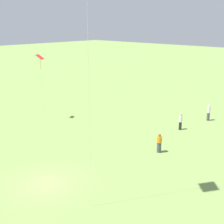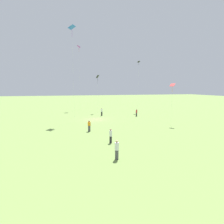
{
  "view_description": "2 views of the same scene",
  "coord_description": "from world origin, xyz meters",
  "views": [
    {
      "loc": [
        11.17,
        16.85,
        11.04
      ],
      "look_at": [
        -6.25,
        0.46,
        4.02
      ],
      "focal_mm": 50.0,
      "sensor_mm": 36.0,
      "label": 1
    },
    {
      "loc": [
        -36.35,
        5.93,
        6.7
      ],
      "look_at": [
        -7.79,
        -1.6,
        2.59
      ],
      "focal_mm": 28.0,
      "sensor_mm": 36.0,
      "label": 2
    }
  ],
  "objects": [
    {
      "name": "ground_plane",
      "position": [
        0.0,
        0.0,
        0.0
      ],
      "size": [
        240.0,
        240.0,
        0.0
      ],
      "primitive_type": "plane",
      "color": "#7A994C"
    },
    {
      "name": "person_0",
      "position": [
        1.71,
        -10.12,
        0.86
      ],
      "size": [
        0.41,
        0.41,
        1.7
      ],
      "rotation": [
        0.0,
        0.0,
        1.33
      ],
      "color": "#232328",
      "rests_on": "ground_plane"
    },
    {
      "name": "person_1",
      "position": [
        -9.94,
        2.61,
        0.84
      ],
      "size": [
        0.63,
        0.63,
        1.71
      ],
      "rotation": [
        0.0,
        0.0,
        5.61
      ],
      "color": "#4C4C51",
      "rests_on": "ground_plane"
    },
    {
      "name": "person_2",
      "position": [
        4.66,
        -2.31,
        0.92
      ],
      "size": [
        0.53,
        0.53,
        1.84
      ],
      "rotation": [
        0.0,
        0.0,
        2.75
      ],
      "color": "#232328",
      "rests_on": "ground_plane"
    },
    {
      "name": "person_3",
      "position": [
        -21.28,
        1.49,
        0.94
      ],
      "size": [
        0.52,
        0.52,
        1.88
      ],
      "rotation": [
        0.0,
        0.0,
        1.11
      ],
      "color": "#4C4C51",
      "rests_on": "ground_plane"
    },
    {
      "name": "person_4",
      "position": [
        -16.34,
        0.82,
        0.9
      ],
      "size": [
        0.49,
        0.49,
        1.77
      ],
      "rotation": [
        0.0,
        0.0,
        5.42
      ],
      "color": "#232328",
      "rests_on": "ground_plane"
    },
    {
      "name": "kite_0",
      "position": [
        19.16,
        1.67,
        18.07
      ],
      "size": [
        1.16,
        1.03,
        19.3
      ],
      "rotation": [
        0.0,
        0.0,
        5.68
      ],
      "color": "purple",
      "rests_on": "ground_plane"
    },
    {
      "name": "kite_1",
      "position": [
        10.42,
        -2.41,
        9.32
      ],
      "size": [
        1.1,
        1.05,
        10.05
      ],
      "rotation": [
        0.0,
        0.0,
        1.7
      ],
      "color": "black",
      "rests_on": "ground_plane"
    },
    {
      "name": "kite_3",
      "position": [
        -8.56,
        -12.6,
        6.95
      ],
      "size": [
        1.07,
        1.02,
        7.46
      ],
      "rotation": [
        0.0,
        0.0,
        2.92
      ],
      "color": "red",
      "rests_on": "ground_plane"
    },
    {
      "name": "kite_4",
      "position": [
        9.99,
        -13.97,
        12.88
      ],
      "size": [
        0.82,
        0.87,
        14.03
      ],
      "rotation": [
        0.0,
        0.0,
        1.12
      ],
      "color": "black",
      "rests_on": "ground_plane"
    },
    {
      "name": "kite_5",
      "position": [
        -0.23,
        4.37,
        17.6
      ],
      "size": [
        1.66,
        1.62,
        18.5
      ],
      "rotation": [
        0.0,
        0.0,
        1.79
      ],
      "color": "blue",
      "rests_on": "ground_plane"
    }
  ]
}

